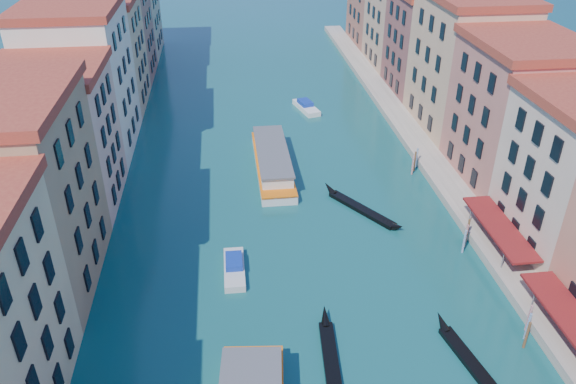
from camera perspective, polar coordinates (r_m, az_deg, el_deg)
The scene contains 10 objects.
left_bank_palazzos at distance 79.83m, azimuth -20.95°, elevation 8.68°, with size 12.80×128.40×21.00m.
right_bank_palazzos at distance 85.53m, azimuth 18.99°, elevation 10.44°, with size 12.80×128.40×21.00m.
quay at distance 85.92m, azimuth 13.11°, elevation 4.71°, with size 4.00×140.00×1.00m, color gray.
mooring_poles_right at distance 56.63m, azimuth 21.87°, elevation -10.72°, with size 1.44×54.24×3.20m.
vaporetto_far at distance 77.29m, azimuth -1.59°, elevation 3.24°, with size 4.55×19.85×2.95m.
gondola_fore at distance 48.90m, azimuth 4.46°, elevation -17.20°, with size 2.01×13.48×2.68m.
gondola_right at distance 50.99m, azimuth 18.72°, elevation -16.64°, with size 3.43×12.59×2.53m.
gondola_far at distance 68.87m, azimuth 7.34°, elevation -1.57°, with size 8.24×11.74×1.90m.
motorboat_mid at distance 58.65m, azimuth -5.48°, elevation -7.63°, with size 2.12×6.66×1.38m.
motorboat_far at distance 97.55m, azimuth 1.85°, elevation 8.68°, with size 4.06×7.57×1.50m.
Camera 1 is at (-6.03, -7.85, 36.40)m, focal length 35.00 mm.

